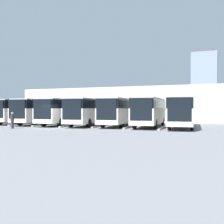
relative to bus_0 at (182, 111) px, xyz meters
The scene contains 19 objects.
ground_plane 13.98m from the bus_0, 23.17° to the left, with size 600.00×600.00×0.00m, color gray.
bus_0 is the anchor object (origin of this frame).
curb_divider_0 3.00m from the bus_0, 41.78° to the left, with size 0.24×5.85×0.15m, color #9E9E99.
bus_1 3.65m from the bus_0, ahead, with size 3.57×11.21×3.24m.
curb_divider_1 5.90m from the bus_0, 14.21° to the left, with size 0.24×5.85×0.15m, color #9E9E99.
bus_2 7.29m from the bus_0, ahead, with size 3.57×11.21×3.24m.
curb_divider_2 9.36m from the bus_0, ahead, with size 0.24×5.85×0.15m, color #9E9E99.
bus_3 10.93m from the bus_0, ahead, with size 3.57×11.21×3.24m.
curb_divider_3 13.01m from the bus_0, ahead, with size 0.24×5.85×0.15m, color #9E9E99.
bus_4 14.57m from the bus_0, ahead, with size 3.57×11.21×3.24m.
curb_divider_4 16.60m from the bus_0, ahead, with size 0.24×5.85×0.15m, color #9E9E99.
bus_5 18.21m from the bus_0, ahead, with size 3.57×11.21×3.24m.
curb_divider_5 20.19m from the bus_0, ahead, with size 0.24×5.85×0.15m, color #9E9E99.
bus_6 21.85m from the bus_0, ahead, with size 3.57×11.21×3.24m.
curb_divider_6 23.77m from the bus_0, ahead, with size 0.24×5.85×0.15m, color #9E9E99.
bus_7 25.49m from the bus_0, ahead, with size 3.57×11.21×3.24m.
pedestrian 18.09m from the bus_0, 25.61° to the left, with size 0.45×0.45×1.71m.
station_building 20.30m from the bus_0, 51.04° to the right, with size 33.59×14.39×5.48m.
office_tower 236.96m from the bus_0, 86.17° to the right, with size 21.91×21.91×53.66m.
Camera 1 is at (-17.41, 25.41, 2.17)m, focal length 45.00 mm.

